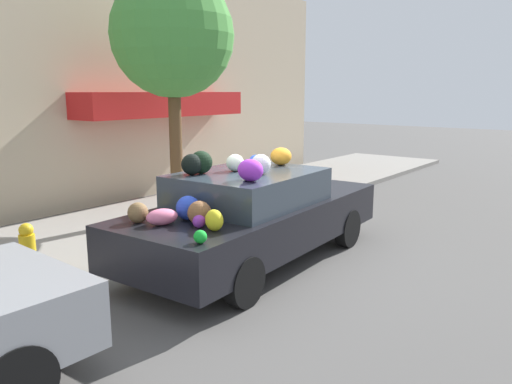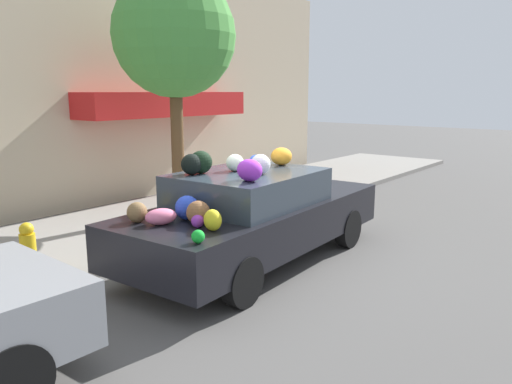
# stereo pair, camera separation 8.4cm
# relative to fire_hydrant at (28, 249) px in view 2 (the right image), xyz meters

# --- Properties ---
(ground_plane) EXTENTS (60.00, 60.00, 0.00)m
(ground_plane) POSITION_rel_fire_hydrant_xyz_m (2.53, -1.63, -0.46)
(ground_plane) COLOR #565451
(sidewalk_curb) EXTENTS (24.00, 3.20, 0.12)m
(sidewalk_curb) POSITION_rel_fire_hydrant_xyz_m (2.53, 1.07, -0.40)
(sidewalk_curb) COLOR gray
(sidewalk_curb) RESTS_ON ground
(building_facade) EXTENTS (18.00, 1.20, 5.35)m
(building_facade) POSITION_rel_fire_hydrant_xyz_m (2.70, 3.28, 2.18)
(building_facade) COLOR #C6B293
(building_facade) RESTS_ON ground
(street_tree) EXTENTS (2.28, 2.28, 4.50)m
(street_tree) POSITION_rel_fire_hydrant_xyz_m (3.52, 0.95, 2.99)
(street_tree) COLOR brown
(street_tree) RESTS_ON sidewalk_curb
(fire_hydrant) EXTENTS (0.20, 0.20, 0.70)m
(fire_hydrant) POSITION_rel_fire_hydrant_xyz_m (0.00, 0.00, 0.00)
(fire_hydrant) COLOR gold
(fire_hydrant) RESTS_ON sidewalk_curb
(art_car) EXTENTS (4.61, 2.01, 1.67)m
(art_car) POSITION_rel_fire_hydrant_xyz_m (2.46, -1.76, 0.27)
(art_car) COLOR black
(art_car) RESTS_ON ground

